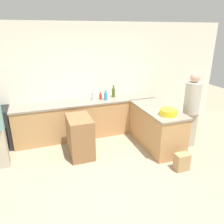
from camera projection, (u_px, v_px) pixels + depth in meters
name	position (u px, v px, depth m)	size (l,w,h in m)	color
ground_plane	(114.00, 183.00, 3.81)	(14.00, 14.00, 0.00)	tan
wall_back	(82.00, 79.00, 5.43)	(8.00, 0.06, 2.70)	silver
counter_back	(86.00, 118.00, 5.44)	(3.43, 0.67, 0.90)	tan
counter_peninsula	(156.00, 127.00, 4.93)	(0.69, 1.50, 0.90)	tan
island_table	(80.00, 137.00, 4.54)	(0.47, 0.73, 0.85)	brown
mixing_bowl	(168.00, 112.00, 4.37)	(0.34, 0.34, 0.12)	yellow
olive_oil_bottle	(114.00, 92.00, 5.55)	(0.08, 0.08, 0.30)	#475B1E
vinegar_bottle_clear	(93.00, 96.00, 5.32)	(0.09, 0.09, 0.26)	silver
dish_soap_bottle	(106.00, 96.00, 5.32)	(0.09, 0.09, 0.24)	#338CBF
hot_sauce_bottle	(101.00, 96.00, 5.38)	(0.06, 0.06, 0.18)	red
person_at_peninsula	(191.00, 108.00, 4.73)	(0.34, 0.34, 1.68)	#ADA38E
paper_bag	(182.00, 162.00, 4.12)	(0.27, 0.18, 0.34)	#A88456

